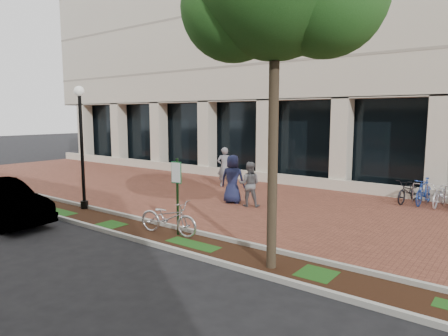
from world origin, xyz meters
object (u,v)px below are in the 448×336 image
Objects in this scene: parking_sign at (177,186)px; pedestrian_left at (224,167)px; locked_bicycle at (168,218)px; pedestrian_right at (233,179)px; lamppost at (82,141)px; pedestrian_mid at (249,184)px; bike_rack_cluster at (448,195)px.

pedestrian_left is at bearing 109.97° from parking_sign.
locked_bicycle is 1.01× the size of pedestrian_right.
lamppost reaches higher than pedestrian_mid.
locked_bicycle is 1.01× the size of pedestrian_left.
pedestrian_left is 0.54× the size of bike_rack_cluster.
pedestrian_left is 3.58m from pedestrian_right.
lamppost reaches higher than parking_sign.
pedestrian_left reaches higher than bike_rack_cluster.
parking_sign is 5.13m from lamppost.
pedestrian_left is at bearing -66.13° from pedestrian_mid.
lamppost is 13.61m from bike_rack_cluster.
pedestrian_mid is at bearing -140.85° from bike_rack_cluster.
parking_sign reaches higher than pedestrian_right.
pedestrian_mid is 0.89× the size of pedestrian_right.
bike_rack_cluster is at bearing -167.12° from pedestrian_right.
lamppost is 2.34× the size of pedestrian_right.
pedestrian_mid is at bearing -6.95° from locked_bicycle.
pedestrian_right is (3.79, 4.08, -1.56)m from lamppost.
pedestrian_mid is at bearing 103.97° from pedestrian_left.
lamppost is at bearing 42.42° from pedestrian_left.
pedestrian_right is (2.40, -2.65, -0.00)m from pedestrian_left.
pedestrian_mid is (-0.38, 4.29, -0.58)m from parking_sign.
bike_rack_cluster is at bearing 153.51° from pedestrian_left.
bike_rack_cluster is at bearing 37.83° from lamppost.
pedestrian_right is (-1.22, 4.37, -0.48)m from parking_sign.
pedestrian_right is at bearing 98.24° from parking_sign.
parking_sign reaches higher than pedestrian_mid.
parking_sign is at bearing 81.39° from pedestrian_left.
bike_rack_cluster is (10.63, 8.26, -2.02)m from lamppost.
lamppost reaches higher than bike_rack_cluster.
lamppost is (-5.01, 0.30, 1.08)m from parking_sign.
pedestrian_right reaches higher than locked_bicycle.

